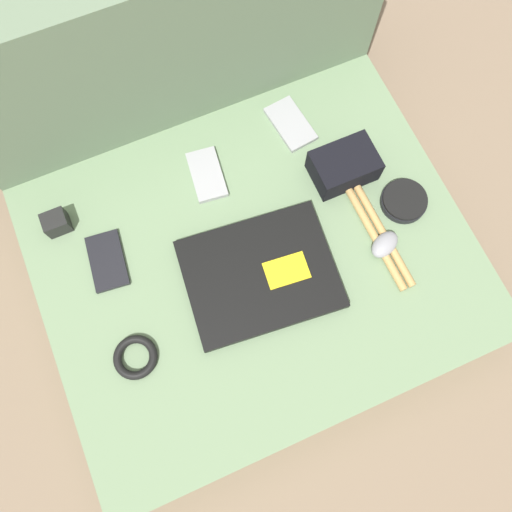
% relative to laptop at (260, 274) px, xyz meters
% --- Properties ---
extents(ground_plane, '(8.00, 8.00, 0.00)m').
position_rel_laptop_xyz_m(ground_plane, '(0.01, 0.04, -0.14)').
color(ground_plane, '#7A6651').
extents(couch_seat, '(0.92, 0.75, 0.13)m').
position_rel_laptop_xyz_m(couch_seat, '(0.01, 0.04, -0.08)').
color(couch_seat, slate).
rests_on(couch_seat, ground_plane).
extents(couch_backrest, '(0.92, 0.20, 0.51)m').
position_rel_laptop_xyz_m(couch_backrest, '(0.01, 0.51, 0.12)').
color(couch_backrest, '#60755B').
rests_on(couch_backrest, ground_plane).
extents(laptop, '(0.34, 0.27, 0.03)m').
position_rel_laptop_xyz_m(laptop, '(0.00, 0.00, 0.00)').
color(laptop, black).
rests_on(laptop, couch_seat).
extents(computer_mouse, '(0.08, 0.07, 0.03)m').
position_rel_laptop_xyz_m(computer_mouse, '(0.27, -0.05, 0.00)').
color(computer_mouse, gray).
rests_on(computer_mouse, couch_seat).
extents(speaker_puck, '(0.10, 0.10, 0.02)m').
position_rel_laptop_xyz_m(speaker_puck, '(0.36, 0.03, 0.00)').
color(speaker_puck, black).
rests_on(speaker_puck, couch_seat).
extents(phone_silver, '(0.09, 0.14, 0.01)m').
position_rel_laptop_xyz_m(phone_silver, '(0.21, 0.31, -0.01)').
color(phone_silver, '#99999E').
rests_on(phone_silver, couch_seat).
extents(phone_black, '(0.08, 0.13, 0.01)m').
position_rel_laptop_xyz_m(phone_black, '(-0.02, 0.26, -0.00)').
color(phone_black, '#99999E').
rests_on(phone_black, couch_seat).
extents(phone_small, '(0.09, 0.13, 0.01)m').
position_rel_laptop_xyz_m(phone_small, '(-0.29, 0.16, -0.01)').
color(phone_small, black).
rests_on(phone_small, couch_seat).
extents(camera_pouch, '(0.14, 0.10, 0.07)m').
position_rel_laptop_xyz_m(camera_pouch, '(0.27, 0.15, 0.02)').
color(camera_pouch, black).
rests_on(camera_pouch, couch_seat).
extents(charger_brick, '(0.05, 0.04, 0.04)m').
position_rel_laptop_xyz_m(charger_brick, '(-0.36, 0.28, 0.01)').
color(charger_brick, black).
rests_on(charger_brick, couch_seat).
extents(cable_coil, '(0.09, 0.09, 0.02)m').
position_rel_laptop_xyz_m(cable_coil, '(-0.30, -0.06, -0.00)').
color(cable_coil, black).
rests_on(cable_coil, couch_seat).
extents(drumstick_pair, '(0.04, 0.36, 0.02)m').
position_rel_laptop_xyz_m(drumstick_pair, '(0.27, 0.03, -0.00)').
color(drumstick_pair, tan).
rests_on(drumstick_pair, couch_seat).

